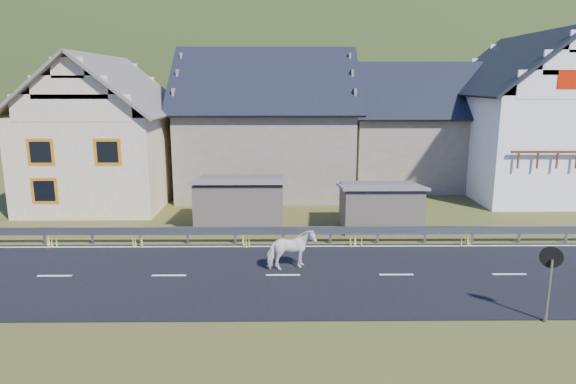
{
  "coord_description": "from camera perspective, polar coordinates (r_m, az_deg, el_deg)",
  "views": [
    {
      "loc": [
        0.01,
        -17.0,
        6.7
      ],
      "look_at": [
        0.21,
        3.09,
        2.36
      ],
      "focal_mm": 32.0,
      "sensor_mm": 36.0,
      "label": 1
    }
  ],
  "objects": [
    {
      "name": "ground",
      "position": [
        18.27,
        -0.57,
        -9.33
      ],
      "size": [
        160.0,
        160.0,
        0.0
      ],
      "primitive_type": "plane",
      "color": "#404B1B",
      "rests_on": "ground"
    },
    {
      "name": "shed_left",
      "position": [
        24.24,
        -5.31,
        -1.23
      ],
      "size": [
        4.3,
        3.3,
        2.4
      ],
      "primitive_type": "cube",
      "color": "brown",
      "rests_on": "ground"
    },
    {
      "name": "mountain",
      "position": [
        198.86,
        0.88,
        4.46
      ],
      "size": [
        440.0,
        280.0,
        260.0
      ],
      "primitive_type": "ellipsoid",
      "color": "#293A16",
      "rests_on": "ground"
    },
    {
      "name": "horse",
      "position": [
        18.59,
        0.35,
        -6.44
      ],
      "size": [
        1.3,
        1.87,
        1.44
      ],
      "primitive_type": "imported",
      "rotation": [
        0.0,
        0.0,
        1.91
      ],
      "color": "white",
      "rests_on": "road"
    },
    {
      "name": "road",
      "position": [
        18.26,
        -0.57,
        -9.27
      ],
      "size": [
        60.0,
        7.0,
        0.04
      ],
      "primitive_type": "cube",
      "color": "black",
      "rests_on": "ground"
    },
    {
      "name": "guardrail",
      "position": [
        21.57,
        -0.57,
        -4.35
      ],
      "size": [
        28.1,
        0.09,
        0.75
      ],
      "color": "#93969B",
      "rests_on": "ground"
    },
    {
      "name": "house_white",
      "position": [
        34.47,
        25.49,
        8.28
      ],
      "size": [
        8.8,
        10.8,
        9.7
      ],
      "color": "white",
      "rests_on": "ground"
    },
    {
      "name": "lane_markings",
      "position": [
        18.26,
        -0.57,
        -9.2
      ],
      "size": [
        60.0,
        6.6,
        0.01
      ],
      "primitive_type": "cube",
      "color": "silver",
      "rests_on": "road"
    },
    {
      "name": "house_cream",
      "position": [
        30.77,
        -19.72,
        7.1
      ],
      "size": [
        7.8,
        9.8,
        8.3
      ],
      "color": "beige",
      "rests_on": "ground"
    },
    {
      "name": "house_stone_a",
      "position": [
        32.08,
        -2.4,
        8.47
      ],
      "size": [
        10.8,
        9.8,
        8.9
      ],
      "color": "gray",
      "rests_on": "ground"
    },
    {
      "name": "traffic_mirror",
      "position": [
        16.2,
        27.14,
        -7.44
      ],
      "size": [
        0.59,
        0.28,
        2.23
      ],
      "rotation": [
        0.0,
        0.0,
        -0.38
      ],
      "color": "#93969B",
      "rests_on": "ground"
    },
    {
      "name": "house_stone_b",
      "position": [
        35.25,
        14.34,
        7.79
      ],
      "size": [
        9.8,
        8.8,
        8.1
      ],
      "color": "gray",
      "rests_on": "ground"
    },
    {
      "name": "shed_right",
      "position": [
        24.12,
        10.18,
        -1.69
      ],
      "size": [
        3.8,
        2.9,
        2.2
      ],
      "primitive_type": "cube",
      "color": "brown",
      "rests_on": "ground"
    },
    {
      "name": "conifer_patch",
      "position": [
        138.4,
        -24.45,
        10.82
      ],
      "size": [
        76.0,
        50.0,
        28.0
      ],
      "primitive_type": "ellipsoid",
      "color": "black",
      "rests_on": "ground"
    }
  ]
}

